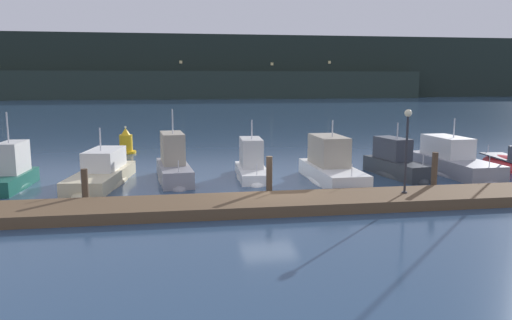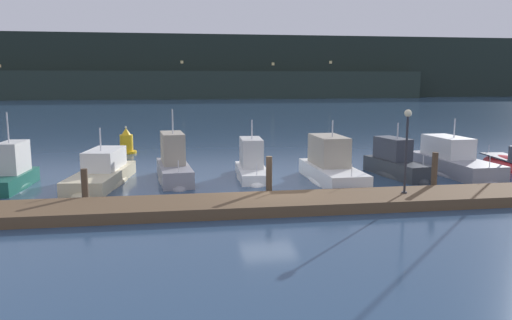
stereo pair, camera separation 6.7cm
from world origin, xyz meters
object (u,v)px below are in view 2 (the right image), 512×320
motorboat_berth_2 (12,180)px  dock_lamppost (407,137)px  motorboat_berth_4 (174,170)px  motorboat_berth_8 (452,166)px  motorboat_berth_5 (252,170)px  motorboat_berth_6 (331,172)px  motorboat_berth_3 (102,178)px  motorboat_berth_7 (396,170)px  channel_buoy (126,143)px

motorboat_berth_2 → dock_lamppost: size_ratio=1.34×
motorboat_berth_4 → motorboat_berth_8: (15.85, -0.45, -0.10)m
motorboat_berth_2 → motorboat_berth_4: 7.97m
motorboat_berth_4 → motorboat_berth_5: bearing=1.7°
motorboat_berth_5 → motorboat_berth_6: (3.99, -1.74, 0.09)m
motorboat_berth_2 → dock_lamppost: 18.99m
motorboat_berth_3 → motorboat_berth_6: motorboat_berth_6 is taller
motorboat_berth_3 → motorboat_berth_5: size_ratio=1.39×
motorboat_berth_3 → motorboat_berth_6: 12.00m
motorboat_berth_2 → motorboat_berth_8: 23.79m
motorboat_berth_3 → motorboat_berth_8: size_ratio=1.00×
motorboat_berth_6 → dock_lamppost: dock_lamppost is taller
motorboat_berth_2 → motorboat_berth_3: bearing=6.5°
motorboat_berth_6 → motorboat_berth_2: bearing=177.1°
motorboat_berth_6 → motorboat_berth_8: size_ratio=0.90×
motorboat_berth_2 → motorboat_berth_7: bearing=0.2°
motorboat_berth_3 → motorboat_berth_4: (3.69, 0.32, 0.24)m
motorboat_berth_2 → motorboat_berth_8: (23.78, 0.36, 0.01)m
motorboat_berth_6 → motorboat_berth_3: bearing=173.8°
motorboat_berth_8 → channel_buoy: motorboat_berth_8 is taller
motorboat_berth_2 → motorboat_berth_6: (16.18, -0.81, 0.09)m
motorboat_berth_4 → motorboat_berth_7: bearing=-3.5°
motorboat_berth_8 → dock_lamppost: bearing=-133.3°
motorboat_berth_7 → channel_buoy: (-15.77, 11.30, 0.39)m
motorboat_berth_3 → channel_buoy: 10.90m
motorboat_berth_3 → motorboat_berth_4: bearing=5.0°
motorboat_berth_6 → channel_buoy: size_ratio=3.34×
motorboat_berth_8 → motorboat_berth_2: bearing=-179.1°
motorboat_berth_5 → motorboat_berth_7: (8.05, -0.86, -0.05)m
motorboat_berth_4 → channel_buoy: bearing=108.2°
motorboat_berth_6 → dock_lamppost: size_ratio=1.83×
motorboat_berth_4 → motorboat_berth_7: motorboat_berth_4 is taller
motorboat_berth_5 → dock_lamppost: size_ratio=1.46×
motorboat_berth_6 → channel_buoy: bearing=133.9°
motorboat_berth_2 → motorboat_berth_3: size_ratio=0.66×
motorboat_berth_5 → channel_buoy: 12.99m
motorboat_berth_3 → motorboat_berth_4: motorboat_berth_4 is taller
channel_buoy → motorboat_berth_4: bearing=-71.8°
motorboat_berth_5 → motorboat_berth_2: bearing=-175.6°
motorboat_berth_2 → motorboat_berth_5: motorboat_berth_2 is taller
motorboat_berth_4 → channel_buoy: motorboat_berth_4 is taller
motorboat_berth_4 → motorboat_berth_8: 15.86m
motorboat_berth_2 → motorboat_berth_7: 20.23m
motorboat_berth_7 → dock_lamppost: 6.91m
motorboat_berth_7 → dock_lamppost: size_ratio=1.49×
dock_lamppost → motorboat_berth_2: bearing=161.7°
channel_buoy → dock_lamppost: 21.97m
channel_buoy → motorboat_berth_6: bearing=-46.1°
motorboat_berth_2 → motorboat_berth_6: 16.20m
motorboat_berth_8 → motorboat_berth_3: bearing=179.6°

